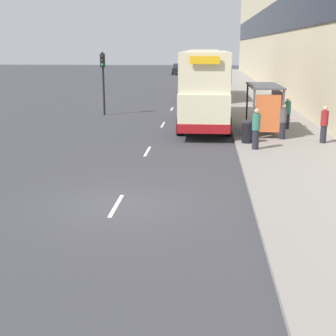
{
  "coord_description": "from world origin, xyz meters",
  "views": [
    {
      "loc": [
        2.6,
        -12.91,
        4.54
      ],
      "look_at": [
        0.13,
        16.99,
        -3.24
      ],
      "focal_mm": 50.0,
      "sensor_mm": 36.0,
      "label": 1
    }
  ],
  "objects_px": {
    "pedestrian_at_shelter": "(283,121)",
    "traffic_light_far_kerb": "(103,73)",
    "pedestrian_1": "(256,128)",
    "car_2": "(203,76)",
    "pedestrian_2": "(324,124)",
    "litter_bin": "(247,132)",
    "car_0": "(178,69)",
    "pedestrian_3": "(273,107)",
    "bus_shelter": "(268,100)",
    "car_1": "(207,80)",
    "double_decker_bus_near": "(205,87)",
    "double_decker_bus_ahead": "(204,73)",
    "pedestrian_4": "(287,113)"
  },
  "relations": [
    {
      "from": "pedestrian_at_shelter",
      "to": "traffic_light_far_kerb",
      "type": "bearing_deg",
      "value": 141.58
    },
    {
      "from": "pedestrian_at_shelter",
      "to": "pedestrian_1",
      "type": "bearing_deg",
      "value": -121.93
    },
    {
      "from": "pedestrian_at_shelter",
      "to": "pedestrian_1",
      "type": "xyz_separation_m",
      "value": [
        -1.55,
        -2.49,
        0.04
      ]
    },
    {
      "from": "car_2",
      "to": "pedestrian_1",
      "type": "height_order",
      "value": "pedestrian_1"
    },
    {
      "from": "pedestrian_2",
      "to": "litter_bin",
      "type": "height_order",
      "value": "pedestrian_2"
    },
    {
      "from": "car_0",
      "to": "pedestrian_3",
      "type": "xyz_separation_m",
      "value": [
        9.0,
        -52.21,
        0.14
      ]
    },
    {
      "from": "bus_shelter",
      "to": "car_1",
      "type": "bearing_deg",
      "value": 96.23
    },
    {
      "from": "bus_shelter",
      "to": "double_decker_bus_near",
      "type": "relative_size",
      "value": 0.37
    },
    {
      "from": "car_2",
      "to": "pedestrian_3",
      "type": "relative_size",
      "value": 2.55
    },
    {
      "from": "double_decker_bus_ahead",
      "to": "car_0",
      "type": "height_order",
      "value": "double_decker_bus_ahead"
    },
    {
      "from": "car_0",
      "to": "pedestrian_3",
      "type": "distance_m",
      "value": 52.98
    },
    {
      "from": "bus_shelter",
      "to": "litter_bin",
      "type": "distance_m",
      "value": 3.17
    },
    {
      "from": "car_1",
      "to": "pedestrian_3",
      "type": "distance_m",
      "value": 25.15
    },
    {
      "from": "pedestrian_1",
      "to": "pedestrian_3",
      "type": "relative_size",
      "value": 1.04
    },
    {
      "from": "litter_bin",
      "to": "pedestrian_at_shelter",
      "type": "bearing_deg",
      "value": 30.64
    },
    {
      "from": "car_1",
      "to": "pedestrian_3",
      "type": "relative_size",
      "value": 2.49
    },
    {
      "from": "double_decker_bus_ahead",
      "to": "pedestrian_2",
      "type": "bearing_deg",
      "value": -73.6
    },
    {
      "from": "car_2",
      "to": "pedestrian_4",
      "type": "height_order",
      "value": "pedestrian_4"
    },
    {
      "from": "car_0",
      "to": "litter_bin",
      "type": "height_order",
      "value": "car_0"
    },
    {
      "from": "double_decker_bus_ahead",
      "to": "pedestrian_4",
      "type": "distance_m",
      "value": 16.66
    },
    {
      "from": "pedestrian_at_shelter",
      "to": "litter_bin",
      "type": "bearing_deg",
      "value": -149.36
    },
    {
      "from": "car_2",
      "to": "pedestrian_3",
      "type": "xyz_separation_m",
      "value": [
        4.58,
        -32.63,
        0.16
      ]
    },
    {
      "from": "litter_bin",
      "to": "car_1",
      "type": "bearing_deg",
      "value": 93.52
    },
    {
      "from": "litter_bin",
      "to": "traffic_light_far_kerb",
      "type": "relative_size",
      "value": 0.25
    },
    {
      "from": "double_decker_bus_near",
      "to": "traffic_light_far_kerb",
      "type": "height_order",
      "value": "double_decker_bus_near"
    },
    {
      "from": "litter_bin",
      "to": "bus_shelter",
      "type": "bearing_deg",
      "value": 65.39
    },
    {
      "from": "bus_shelter",
      "to": "double_decker_bus_ahead",
      "type": "xyz_separation_m",
      "value": [
        -3.5,
        17.42,
        0.41
      ]
    },
    {
      "from": "car_0",
      "to": "pedestrian_at_shelter",
      "type": "xyz_separation_m",
      "value": [
        8.7,
        -58.03,
        0.14
      ]
    },
    {
      "from": "double_decker_bus_near",
      "to": "litter_bin",
      "type": "xyz_separation_m",
      "value": [
        2.07,
        -5.88,
        -1.62
      ]
    },
    {
      "from": "bus_shelter",
      "to": "double_decker_bus_ahead",
      "type": "distance_m",
      "value": 17.77
    },
    {
      "from": "car_0",
      "to": "car_2",
      "type": "height_order",
      "value": "car_0"
    },
    {
      "from": "car_0",
      "to": "pedestrian_at_shelter",
      "type": "height_order",
      "value": "pedestrian_at_shelter"
    },
    {
      "from": "pedestrian_at_shelter",
      "to": "pedestrian_1",
      "type": "relative_size",
      "value": 0.95
    },
    {
      "from": "bus_shelter",
      "to": "pedestrian_4",
      "type": "height_order",
      "value": "bus_shelter"
    },
    {
      "from": "car_0",
      "to": "litter_bin",
      "type": "relative_size",
      "value": 4.18
    },
    {
      "from": "pedestrian_2",
      "to": "pedestrian_3",
      "type": "bearing_deg",
      "value": 102.5
    },
    {
      "from": "car_2",
      "to": "pedestrian_3",
      "type": "height_order",
      "value": "pedestrian_3"
    },
    {
      "from": "car_1",
      "to": "pedestrian_at_shelter",
      "type": "height_order",
      "value": "pedestrian_at_shelter"
    },
    {
      "from": "car_0",
      "to": "pedestrian_1",
      "type": "height_order",
      "value": "pedestrian_1"
    },
    {
      "from": "car_0",
      "to": "pedestrian_1",
      "type": "xyz_separation_m",
      "value": [
        7.14,
        -60.52,
        0.18
      ]
    },
    {
      "from": "car_2",
      "to": "pedestrian_1",
      "type": "distance_m",
      "value": 41.03
    },
    {
      "from": "car_0",
      "to": "car_1",
      "type": "height_order",
      "value": "car_1"
    },
    {
      "from": "car_0",
      "to": "traffic_light_far_kerb",
      "type": "distance_m",
      "value": 49.58
    },
    {
      "from": "pedestrian_at_shelter",
      "to": "car_1",
      "type": "bearing_deg",
      "value": 96.97
    },
    {
      "from": "bus_shelter",
      "to": "pedestrian_3",
      "type": "bearing_deg",
      "value": 78.29
    },
    {
      "from": "double_decker_bus_ahead",
      "to": "car_1",
      "type": "xyz_separation_m",
      "value": [
        0.33,
        11.61,
        -1.38
      ]
    },
    {
      "from": "double_decker_bus_near",
      "to": "pedestrian_3",
      "type": "height_order",
      "value": "double_decker_bus_near"
    },
    {
      "from": "car_0",
      "to": "car_1",
      "type": "xyz_separation_m",
      "value": [
        4.95,
        -27.39,
        0.01
      ]
    },
    {
      "from": "double_decker_bus_near",
      "to": "car_1",
      "type": "bearing_deg",
      "value": 89.72
    },
    {
      "from": "bus_shelter",
      "to": "pedestrian_at_shelter",
      "type": "distance_m",
      "value": 1.9
    }
  ]
}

